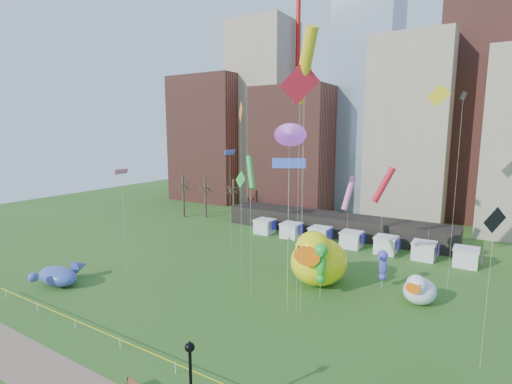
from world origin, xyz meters
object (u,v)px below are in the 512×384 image
Objects in this scene: seahorse_green at (321,260)px; whale_inflatable at (59,275)px; seahorse_purple at (383,263)px; lamppost at (191,375)px; big_duck at (318,259)px; small_duck at (419,290)px.

seahorse_green is 29.17m from whale_inflatable.
seahorse_purple is 0.80× the size of lamppost.
big_duck is 3.79m from seahorse_green.
big_duck is at bearing 28.99° from whale_inflatable.
seahorse_purple is at bearing 80.66° from lamppost.
small_duck is 4.76m from seahorse_purple.
small_duck is 25.88m from lamppost.
seahorse_green is at bearing -69.25° from big_duck.
lamppost is at bearing -100.40° from small_duck.
big_duck is 2.04× the size of seahorse_purple.
lamppost is (0.46, -20.30, -0.81)m from seahorse_green.
small_duck is 1.03× the size of seahorse_purple.
big_duck is 1.99× the size of small_duck.
small_duck is at bearing -11.54° from seahorse_purple.
seahorse_purple is 0.62× the size of whale_inflatable.
seahorse_purple is 36.08m from whale_inflatable.
seahorse_green reaches higher than whale_inflatable.
small_duck reaches higher than whale_inflatable.
lamppost is (-4.33, -26.31, 0.39)m from seahorse_purple.
big_duck is 1.51× the size of seahorse_green.
seahorse_green reaches higher than seahorse_purple.
seahorse_green is 1.08× the size of lamppost.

